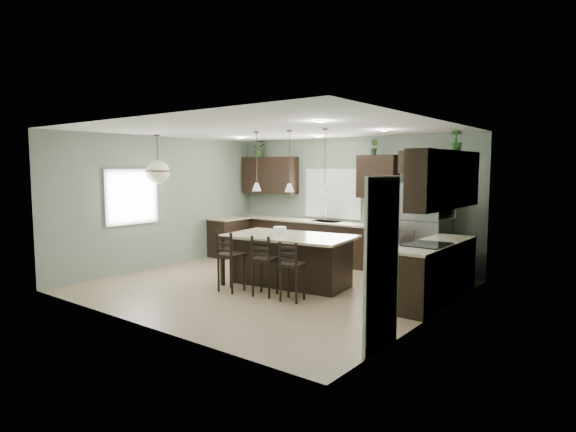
{
  "coord_description": "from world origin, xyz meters",
  "views": [
    {
      "loc": [
        5.46,
        -6.58,
        2.13
      ],
      "look_at": [
        0.1,
        0.4,
        1.25
      ],
      "focal_mm": 30.0,
      "sensor_mm": 36.0,
      "label": 1
    }
  ],
  "objects_px": {
    "bar_stool_left": "(231,261)",
    "bar_stool_center": "(265,265)",
    "kitchen_island": "(289,261)",
    "serving_dish": "(280,231)",
    "bar_stool_right": "(292,271)",
    "refrigerator": "(422,231)",
    "plant_back_left": "(260,149)"
  },
  "relations": [
    {
      "from": "kitchen_island",
      "to": "plant_back_left",
      "type": "relative_size",
      "value": 5.59
    },
    {
      "from": "refrigerator",
      "to": "bar_stool_left",
      "type": "bearing_deg",
      "value": -126.68
    },
    {
      "from": "kitchen_island",
      "to": "plant_back_left",
      "type": "height_order",
      "value": "plant_back_left"
    },
    {
      "from": "bar_stool_center",
      "to": "bar_stool_right",
      "type": "bearing_deg",
      "value": -12.01
    },
    {
      "from": "kitchen_island",
      "to": "bar_stool_left",
      "type": "xyz_separation_m",
      "value": [
        -0.55,
        -0.93,
        0.07
      ]
    },
    {
      "from": "refrigerator",
      "to": "bar_stool_left",
      "type": "relative_size",
      "value": 1.75
    },
    {
      "from": "kitchen_island",
      "to": "bar_stool_center",
      "type": "distance_m",
      "value": 0.8
    },
    {
      "from": "kitchen_island",
      "to": "plant_back_left",
      "type": "xyz_separation_m",
      "value": [
        -2.69,
        2.32,
        2.14
      ]
    },
    {
      "from": "serving_dish",
      "to": "bar_stool_left",
      "type": "distance_m",
      "value": 1.08
    },
    {
      "from": "refrigerator",
      "to": "bar_stool_right",
      "type": "height_order",
      "value": "refrigerator"
    },
    {
      "from": "refrigerator",
      "to": "kitchen_island",
      "type": "xyz_separation_m",
      "value": [
        -1.67,
        -2.04,
        -0.46
      ]
    },
    {
      "from": "plant_back_left",
      "to": "serving_dish",
      "type": "bearing_deg",
      "value": -43.23
    },
    {
      "from": "bar_stool_left",
      "to": "bar_stool_center",
      "type": "xyz_separation_m",
      "value": [
        0.65,
        0.14,
        -0.01
      ]
    },
    {
      "from": "serving_dish",
      "to": "plant_back_left",
      "type": "distance_m",
      "value": 3.78
    },
    {
      "from": "bar_stool_center",
      "to": "kitchen_island",
      "type": "bearing_deg",
      "value": 83.35
    },
    {
      "from": "kitchen_island",
      "to": "bar_stool_right",
      "type": "bearing_deg",
      "value": -57.32
    },
    {
      "from": "serving_dish",
      "to": "bar_stool_left",
      "type": "xyz_separation_m",
      "value": [
        -0.35,
        -0.91,
        -0.47
      ]
    },
    {
      "from": "kitchen_island",
      "to": "serving_dish",
      "type": "relative_size",
      "value": 9.5
    },
    {
      "from": "bar_stool_center",
      "to": "serving_dish",
      "type": "bearing_deg",
      "value": 97.41
    },
    {
      "from": "kitchen_island",
      "to": "bar_stool_center",
      "type": "bearing_deg",
      "value": -90.58
    },
    {
      "from": "refrigerator",
      "to": "plant_back_left",
      "type": "height_order",
      "value": "plant_back_left"
    },
    {
      "from": "kitchen_island",
      "to": "bar_stool_left",
      "type": "height_order",
      "value": "bar_stool_left"
    },
    {
      "from": "kitchen_island",
      "to": "serving_dish",
      "type": "height_order",
      "value": "serving_dish"
    },
    {
      "from": "bar_stool_left",
      "to": "serving_dish",
      "type": "bearing_deg",
      "value": 66.18
    },
    {
      "from": "plant_back_left",
      "to": "bar_stool_center",
      "type": "bearing_deg",
      "value": -48.15
    },
    {
      "from": "bar_stool_right",
      "to": "plant_back_left",
      "type": "relative_size",
      "value": 2.4
    },
    {
      "from": "serving_dish",
      "to": "bar_stool_center",
      "type": "bearing_deg",
      "value": -69.04
    },
    {
      "from": "bar_stool_center",
      "to": "bar_stool_left",
      "type": "bearing_deg",
      "value": 178.53
    },
    {
      "from": "kitchen_island",
      "to": "bar_stool_center",
      "type": "xyz_separation_m",
      "value": [
        0.1,
        -0.79,
        0.05
      ]
    },
    {
      "from": "bar_stool_left",
      "to": "plant_back_left",
      "type": "xyz_separation_m",
      "value": [
        -2.14,
        3.25,
        2.08
      ]
    },
    {
      "from": "bar_stool_left",
      "to": "bar_stool_center",
      "type": "distance_m",
      "value": 0.66
    },
    {
      "from": "refrigerator",
      "to": "plant_back_left",
      "type": "xyz_separation_m",
      "value": [
        -4.36,
        0.27,
        1.68
      ]
    }
  ]
}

